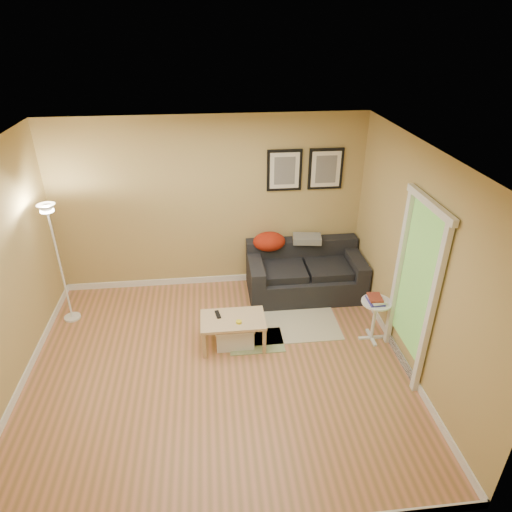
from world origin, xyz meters
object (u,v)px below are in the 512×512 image
at_px(side_table, 374,320).
at_px(floor_lamp, 61,268).
at_px(coffee_table, 233,332).
at_px(storage_bin, 235,334).
at_px(sofa, 305,271).
at_px(book_stack, 376,299).

distance_m(side_table, floor_lamp, 4.15).
relative_size(coffee_table, storage_bin, 1.65).
xyz_separation_m(side_table, floor_lamp, (-4.02, 0.89, 0.52)).
relative_size(sofa, book_stack, 6.99).
bearing_deg(storage_bin, sofa, 43.73).
xyz_separation_m(coffee_table, storage_bin, (0.02, 0.01, -0.05)).
bearing_deg(side_table, coffee_table, 177.48).
height_order(sofa, floor_lamp, floor_lamp).
bearing_deg(sofa, book_stack, -61.77).
relative_size(book_stack, floor_lamp, 0.14).
bearing_deg(storage_bin, floor_lamp, 160.28).
distance_m(coffee_table, storage_bin, 0.06).
relative_size(sofa, side_table, 2.92).
xyz_separation_m(sofa, coffee_table, (-1.15, -1.10, -0.17)).
xyz_separation_m(side_table, book_stack, (-0.02, -0.00, 0.33)).
relative_size(side_table, book_stack, 2.40).
xyz_separation_m(coffee_table, floor_lamp, (-2.21, 0.81, 0.61)).
height_order(sofa, book_stack, sofa).
bearing_deg(coffee_table, book_stack, -3.23).
height_order(side_table, book_stack, book_stack).
distance_m(storage_bin, book_stack, 1.84).
bearing_deg(floor_lamp, storage_bin, -19.72).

